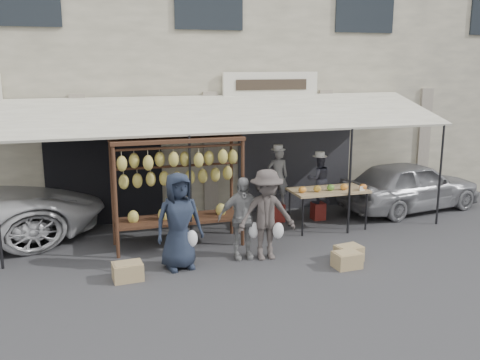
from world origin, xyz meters
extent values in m
plane|color=#2D2D30|center=(0.00, 0.00, 0.00)|extent=(90.00, 90.00, 0.00)
cube|color=beige|center=(0.00, 6.50, 3.50)|extent=(24.00, 6.00, 7.00)
cube|color=#232328|center=(2.20, 3.46, 1.25)|extent=(3.00, 0.10, 2.50)
cube|color=black|center=(-2.50, 3.46, 1.25)|extent=(2.60, 0.10, 2.50)
cube|color=silver|center=(1.50, 3.40, 3.15)|extent=(2.40, 0.10, 0.60)
cube|color=silver|center=(0.00, 2.30, 2.60)|extent=(10.00, 2.34, 0.63)
cylinder|color=black|center=(-1.00, 1.15, 1.15)|extent=(0.05, 0.05, 2.30)
cylinder|color=black|center=(2.50, 1.15, 1.15)|extent=(0.05, 0.05, 2.30)
cylinder|color=black|center=(4.80, 1.15, 1.15)|extent=(0.05, 0.05, 2.30)
cylinder|color=black|center=(-2.44, 1.08, 1.10)|extent=(0.07, 0.07, 2.20)
cylinder|color=black|center=(0.06, 1.08, 1.10)|extent=(0.07, 0.07, 2.20)
cylinder|color=black|center=(-2.44, 1.88, 1.10)|extent=(0.07, 0.07, 2.20)
cylinder|color=black|center=(0.06, 1.88, 1.10)|extent=(0.07, 0.07, 2.20)
cube|color=black|center=(-1.19, 1.48, 2.20)|extent=(2.60, 0.90, 0.07)
cylinder|color=black|center=(-1.19, 1.13, 2.08)|extent=(2.50, 0.05, 0.05)
cylinder|color=black|center=(-1.19, 1.83, 2.08)|extent=(2.50, 0.05, 0.05)
cylinder|color=black|center=(-1.19, 1.48, 1.65)|extent=(2.50, 0.05, 0.05)
cube|color=black|center=(-1.19, 1.48, 0.55)|extent=(2.50, 0.80, 0.05)
ellipsoid|color=#DABA5F|center=(-2.29, 1.13, 1.82)|extent=(0.20, 0.18, 0.30)
ellipsoid|color=#DABA5F|center=(-2.05, 1.28, 1.84)|extent=(0.20, 0.18, 0.30)
ellipsoid|color=#DABA5F|center=(-1.80, 1.13, 1.81)|extent=(0.20, 0.18, 0.30)
ellipsoid|color=#DABA5F|center=(-1.56, 1.28, 1.85)|extent=(0.20, 0.18, 0.30)
ellipsoid|color=#DABA5F|center=(-1.32, 1.13, 1.85)|extent=(0.20, 0.18, 0.30)
ellipsoid|color=#DABA5F|center=(-1.07, 1.28, 1.82)|extent=(0.20, 0.18, 0.30)
ellipsoid|color=#DABA5F|center=(-0.83, 1.13, 1.81)|extent=(0.20, 0.18, 0.30)
ellipsoid|color=#DABA5F|center=(-0.58, 1.28, 1.82)|extent=(0.20, 0.18, 0.30)
ellipsoid|color=#DABA5F|center=(-0.34, 1.13, 1.86)|extent=(0.20, 0.18, 0.30)
ellipsoid|color=#DABA5F|center=(-0.09, 1.28, 1.81)|extent=(0.20, 0.18, 0.30)
ellipsoid|color=#DABA5F|center=(-2.24, 1.48, 1.40)|extent=(0.20, 0.18, 0.30)
ellipsoid|color=#DABA5F|center=(-1.98, 1.48, 1.40)|extent=(0.20, 0.18, 0.30)
ellipsoid|color=#DABA5F|center=(-1.72, 1.48, 1.42)|extent=(0.20, 0.18, 0.30)
ellipsoid|color=#DABA5F|center=(-1.46, 1.48, 1.42)|extent=(0.20, 0.18, 0.30)
ellipsoid|color=#DABA5F|center=(-1.19, 1.48, 1.40)|extent=(0.20, 0.18, 0.30)
ellipsoid|color=#DABA5F|center=(-0.93, 1.48, 1.41)|extent=(0.20, 0.18, 0.30)
ellipsoid|color=#DABA5F|center=(-0.67, 1.48, 1.41)|extent=(0.20, 0.18, 0.30)
ellipsoid|color=#DABA5F|center=(-0.41, 1.48, 1.43)|extent=(0.20, 0.18, 0.30)
ellipsoid|color=#DABA5F|center=(-0.14, 1.48, 1.45)|extent=(0.20, 0.18, 0.30)
cube|color=tan|center=(2.24, 1.63, 0.88)|extent=(1.70, 0.90, 0.05)
cylinder|color=black|center=(1.47, 1.26, 0.42)|extent=(0.04, 0.04, 0.85)
cylinder|color=black|center=(3.01, 1.26, 0.42)|extent=(0.04, 0.04, 0.85)
cylinder|color=black|center=(1.47, 2.00, 0.42)|extent=(0.04, 0.04, 0.85)
cylinder|color=black|center=(3.01, 2.00, 0.42)|extent=(0.04, 0.04, 0.85)
ellipsoid|color=orange|center=(1.55, 1.50, 0.97)|extent=(0.18, 0.14, 0.14)
ellipsoid|color=gold|center=(1.90, 1.49, 0.97)|extent=(0.18, 0.14, 0.14)
ellipsoid|color=#598C33|center=(2.23, 1.51, 0.97)|extent=(0.18, 0.14, 0.14)
ellipsoid|color=orange|center=(2.54, 1.47, 0.97)|extent=(0.18, 0.14, 0.14)
ellipsoid|color=orange|center=(2.94, 1.34, 0.97)|extent=(0.18, 0.14, 0.14)
imported|color=gray|center=(1.35, 2.46, 1.09)|extent=(0.53, 0.39, 1.33)
imported|color=#383947|center=(2.34, 2.32, 0.99)|extent=(0.62, 0.51, 1.15)
imported|color=#1D2434|center=(-1.41, 0.24, 0.89)|extent=(0.94, 0.69, 1.77)
imported|color=gray|center=(-0.18, 0.39, 0.79)|extent=(0.95, 0.44, 1.59)
imported|color=#473F3D|center=(0.25, 0.21, 0.87)|extent=(1.14, 0.69, 1.73)
cube|color=maroon|center=(1.35, 2.46, 0.21)|extent=(0.38, 0.38, 0.42)
cube|color=maroon|center=(2.34, 2.32, 0.20)|extent=(0.33, 0.33, 0.41)
cube|color=tan|center=(1.50, -0.66, 0.14)|extent=(0.50, 0.39, 0.29)
cube|color=tan|center=(1.71, -0.34, 0.14)|extent=(0.52, 0.43, 0.29)
cube|color=tan|center=(-2.37, -0.05, 0.15)|extent=(0.53, 0.41, 0.30)
imported|color=gray|center=(4.92, 2.41, 0.64)|extent=(3.95, 2.10, 1.28)
camera|label=1|loc=(-3.09, -8.87, 3.65)|focal=40.00mm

